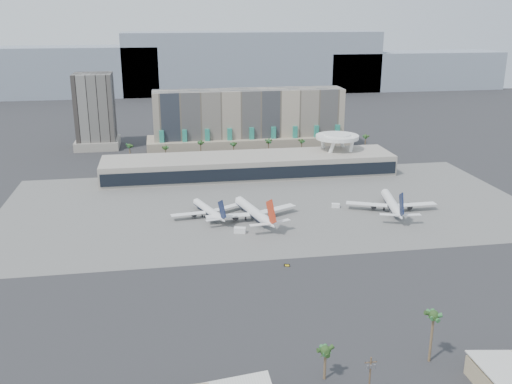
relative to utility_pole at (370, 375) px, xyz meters
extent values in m
plane|color=#232326|center=(2.00, 96.09, -7.14)|extent=(900.00, 900.00, 0.00)
cube|color=#5B5B59|center=(2.00, 151.09, -7.11)|extent=(260.00, 130.00, 0.06)
cube|color=gray|center=(-178.00, 566.09, 20.36)|extent=(260.00, 60.00, 55.00)
cube|color=gray|center=(62.00, 566.09, 27.86)|extent=(300.00, 60.00, 70.00)
cube|color=gray|center=(262.00, 566.09, 15.36)|extent=(220.00, 60.00, 45.00)
cube|color=tan|center=(12.00, 271.09, 13.86)|extent=(130.00, 22.00, 42.00)
cube|color=tan|center=(12.00, 269.09, -2.14)|extent=(140.00, 30.00, 10.00)
cube|color=#26846F|center=(-48.00, 259.09, 1.86)|extent=(3.00, 2.00, 18.00)
cube|color=#26846F|center=(-33.00, 259.09, 1.86)|extent=(3.00, 2.00, 18.00)
cube|color=#26846F|center=(-18.00, 259.09, 1.86)|extent=(3.00, 2.00, 18.00)
cube|color=#26846F|center=(-3.00, 259.09, 1.86)|extent=(3.00, 2.00, 18.00)
cube|color=#26846F|center=(12.00, 259.09, 1.86)|extent=(3.00, 2.00, 18.00)
cube|color=#26846F|center=(27.00, 259.09, 1.86)|extent=(3.00, 2.00, 18.00)
cube|color=#26846F|center=(42.00, 259.09, 1.86)|extent=(3.00, 2.00, 18.00)
cube|color=#26846F|center=(57.00, 259.09, 1.86)|extent=(3.00, 2.00, 18.00)
cube|color=#26846F|center=(72.00, 259.09, 1.86)|extent=(3.00, 2.00, 18.00)
cube|color=black|center=(-93.00, 296.09, 18.86)|extent=(26.00, 26.00, 52.00)
cube|color=#A9A094|center=(-93.00, 296.09, -4.14)|extent=(30.00, 30.00, 6.00)
cube|color=#A9A094|center=(2.00, 206.09, -1.14)|extent=(170.00, 32.00, 12.00)
cube|color=black|center=(2.00, 189.89, -1.64)|extent=(168.00, 0.60, 7.00)
cube|color=black|center=(2.00, 206.09, 6.11)|extent=(170.00, 12.00, 2.50)
cylinder|color=white|center=(63.36, 218.45, 3.86)|extent=(6.98, 6.99, 21.89)
cylinder|color=white|center=(50.64, 218.45, 3.86)|extent=(6.98, 6.99, 21.89)
cylinder|color=white|center=(50.64, 205.72, 3.86)|extent=(6.98, 6.99, 21.89)
cylinder|color=white|center=(63.36, 205.72, 3.86)|extent=(6.98, 6.99, 21.89)
cylinder|color=white|center=(57.00, 212.09, 12.86)|extent=(26.00, 26.00, 2.20)
cylinder|color=white|center=(57.00, 212.09, 14.16)|extent=(16.00, 16.00, 1.20)
cylinder|color=brown|center=(-68.00, 241.09, -1.14)|extent=(0.70, 0.70, 12.00)
sphere|color=#26431B|center=(-68.00, 241.09, 4.56)|extent=(2.80, 2.80, 2.80)
cylinder|color=brown|center=(-46.00, 241.09, -1.14)|extent=(0.70, 0.70, 12.00)
sphere|color=#26431B|center=(-46.00, 241.09, 4.56)|extent=(2.80, 2.80, 2.80)
cylinder|color=brown|center=(-24.00, 241.09, -1.14)|extent=(0.70, 0.70, 12.00)
sphere|color=#26431B|center=(-24.00, 241.09, 4.56)|extent=(2.80, 2.80, 2.80)
cylinder|color=brown|center=(-3.00, 241.09, -1.14)|extent=(0.70, 0.70, 12.00)
sphere|color=#26431B|center=(-3.00, 241.09, 4.56)|extent=(2.80, 2.80, 2.80)
cylinder|color=brown|center=(20.00, 241.09, -1.14)|extent=(0.70, 0.70, 12.00)
sphere|color=#26431B|center=(20.00, 241.09, 4.56)|extent=(2.80, 2.80, 2.80)
cylinder|color=brown|center=(42.00, 241.09, -1.14)|extent=(0.70, 0.70, 12.00)
sphere|color=#26431B|center=(42.00, 241.09, 4.56)|extent=(2.80, 2.80, 2.80)
cylinder|color=brown|center=(64.00, 241.09, -1.14)|extent=(0.70, 0.70, 12.00)
sphere|color=#26431B|center=(64.00, 241.09, 4.56)|extent=(2.80, 2.80, 2.80)
cylinder|color=brown|center=(87.00, 241.09, -1.14)|extent=(0.70, 0.70, 12.00)
sphere|color=#26431B|center=(87.00, 241.09, 4.56)|extent=(2.80, 2.80, 2.80)
cylinder|color=#4C3826|center=(0.00, 0.09, -1.14)|extent=(0.44, 0.44, 12.00)
cube|color=#4C3826|center=(0.00, 0.09, 3.46)|extent=(3.20, 0.22, 0.22)
cylinder|color=slate|center=(-0.90, -0.26, 2.46)|extent=(0.56, 0.56, 0.90)
cylinder|color=slate|center=(0.00, -0.26, 2.46)|extent=(0.56, 0.56, 0.90)
cylinder|color=slate|center=(0.90, -0.26, 2.46)|extent=(0.56, 0.56, 0.90)
cylinder|color=black|center=(-1.40, 0.09, 3.71)|extent=(0.12, 0.12, 0.30)
cylinder|color=black|center=(1.40, 0.09, 3.71)|extent=(0.12, 0.12, 0.30)
cylinder|color=white|center=(-28.54, 141.23, -3.93)|extent=(11.33, 24.18, 3.57)
cylinder|color=#101937|center=(-28.54, 141.23, -4.06)|extent=(11.10, 23.70, 3.50)
cone|color=white|center=(-33.10, 154.43, -3.93)|extent=(4.69, 4.96, 3.57)
cone|color=white|center=(-23.39, 126.35, -3.66)|extent=(6.00, 8.76, 3.57)
cube|color=white|center=(-37.53, 137.18, -4.46)|extent=(16.38, 5.52, 0.31)
cube|color=white|center=(-18.97, 143.60, -4.46)|extent=(15.60, 11.35, 0.31)
cylinder|color=black|center=(-35.14, 138.48, -5.36)|extent=(3.02, 4.02, 1.96)
cylinder|color=black|center=(-21.64, 143.14, -5.36)|extent=(3.02, 4.02, 1.96)
cube|color=#101937|center=(-22.96, 125.09, 0.98)|extent=(3.07, 7.81, 9.40)
cube|color=white|center=(-26.90, 124.20, -3.21)|extent=(7.38, 3.30, 0.22)
cube|color=white|center=(-19.31, 126.82, -3.21)|extent=(7.25, 5.00, 0.22)
cylinder|color=black|center=(-31.64, 150.21, -6.43)|extent=(0.45, 0.45, 1.43)
cylinder|color=black|center=(-30.95, 139.46, -6.43)|extent=(0.62, 0.62, 1.43)
cylinder|color=black|center=(-25.55, 141.32, -6.43)|extent=(0.62, 0.62, 1.43)
cylinder|color=white|center=(-8.17, 133.75, -3.12)|extent=(11.72, 30.68, 4.47)
cylinder|color=#101937|center=(-8.17, 133.75, -3.28)|extent=(11.49, 30.06, 4.38)
cone|color=white|center=(-12.40, 150.72, -3.12)|extent=(5.56, 5.96, 4.47)
cone|color=white|center=(-3.40, 114.61, -2.78)|extent=(6.78, 10.85, 4.47)
cube|color=white|center=(-19.83, 129.69, -3.79)|extent=(20.27, 5.17, 0.39)
cube|color=white|center=(4.03, 135.64, -3.79)|extent=(20.05, 12.84, 0.39)
cylinder|color=black|center=(-16.71, 131.04, -4.90)|extent=(3.47, 4.93, 2.46)
cylinder|color=black|center=(0.65, 135.37, -4.90)|extent=(3.47, 4.93, 2.46)
cube|color=#B82E15|center=(-2.99, 112.99, 3.03)|extent=(3.00, 9.99, 11.77)
cube|color=white|center=(-8.01, 112.31, -2.22)|extent=(9.15, 3.38, 0.28)
cube|color=white|center=(1.76, 114.75, -2.22)|extent=(9.21, 5.63, 0.28)
cylinder|color=black|center=(-11.05, 145.29, -6.25)|extent=(0.56, 0.56, 1.79)
cylinder|color=black|center=(-11.37, 131.80, -6.25)|extent=(0.78, 0.78, 1.79)
cylinder|color=black|center=(-4.43, 133.53, -6.25)|extent=(0.78, 0.78, 1.79)
cylinder|color=white|center=(60.73, 134.29, -3.21)|extent=(9.91, 30.06, 4.37)
cylinder|color=#101937|center=(60.73, 134.29, -3.38)|extent=(9.71, 29.46, 4.28)
cone|color=white|center=(63.96, 151.05, -3.21)|extent=(5.22, 5.65, 4.37)
cone|color=white|center=(57.09, 115.39, -2.88)|extent=(6.14, 10.47, 4.37)
cube|color=white|center=(48.74, 135.49, -3.87)|extent=(19.80, 11.66, 0.38)
cube|color=white|center=(72.31, 130.95, -3.87)|extent=(19.73, 4.74, 0.38)
cylinder|color=black|center=(52.05, 135.41, -4.96)|extent=(3.18, 4.74, 2.40)
cylinder|color=black|center=(69.20, 132.11, -4.96)|extent=(3.18, 4.74, 2.40)
cube|color=#101937|center=(56.78, 113.78, 2.79)|extent=(2.41, 9.84, 11.49)
cube|color=white|center=(52.06, 115.24, -2.34)|extent=(9.04, 5.10, 0.27)
cube|color=white|center=(61.71, 113.39, -2.34)|extent=(8.84, 2.84, 0.27)
cylinder|color=black|center=(62.92, 145.69, -6.27)|extent=(0.55, 0.55, 1.75)
cylinder|color=black|center=(57.09, 133.88, -6.27)|extent=(0.76, 0.76, 1.75)
cylinder|color=black|center=(63.95, 132.56, -6.27)|extent=(0.76, 0.76, 1.75)
cube|color=silver|center=(-16.16, 116.41, -5.90)|extent=(5.58, 3.81, 2.49)
cube|color=white|center=(35.22, 142.07, -6.12)|extent=(4.45, 3.32, 2.04)
cube|color=black|center=(-3.32, 79.34, -6.64)|extent=(2.19, 0.98, 1.01)
cube|color=yellow|center=(-3.32, 79.16, -6.64)|extent=(1.54, 0.55, 0.60)
cylinder|color=black|center=(-4.12, 79.34, -6.84)|extent=(0.12, 0.12, 0.60)
cylinder|color=black|center=(-2.52, 79.34, -6.84)|extent=(0.12, 0.12, 0.60)
cylinder|color=brown|center=(-8.60, 9.78, -2.73)|extent=(0.70, 0.70, 8.81)
sphere|color=#26431B|center=(-8.60, 9.78, 1.37)|extent=(2.80, 2.80, 2.80)
cylinder|color=brown|center=(22.29, 12.73, 0.16)|extent=(0.70, 0.70, 14.60)
sphere|color=#26431B|center=(22.29, 12.73, 7.16)|extent=(2.80, 2.80, 2.80)
camera|label=1|loc=(-47.68, -113.86, 85.51)|focal=40.00mm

